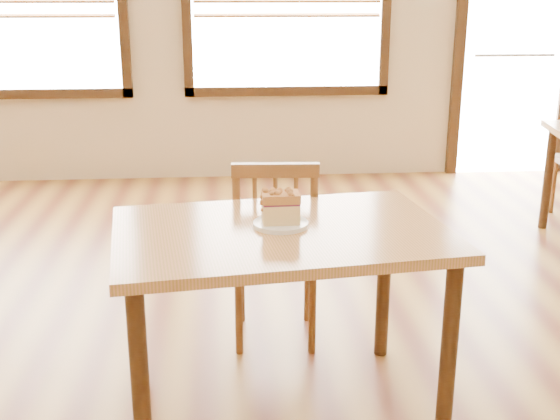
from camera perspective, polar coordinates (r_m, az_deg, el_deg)
name	(u,v)px	position (r m, az deg, el deg)	size (l,w,h in m)	color
entry_door	(515,38)	(6.62, 18.58, 13.10)	(1.08, 0.06, 2.29)	white
cafe_table_main	(281,253)	(2.60, 0.08, -3.55)	(1.30, 0.95, 0.75)	#C37D4B
cafe_chair_main	(275,249)	(3.20, -0.41, -3.22)	(0.43, 0.43, 0.90)	brown
plate	(281,224)	(2.59, 0.05, -1.16)	(0.20, 0.20, 0.02)	white
cake_slice	(280,206)	(2.57, 0.03, 0.31)	(0.15, 0.11, 0.13)	#D4C277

